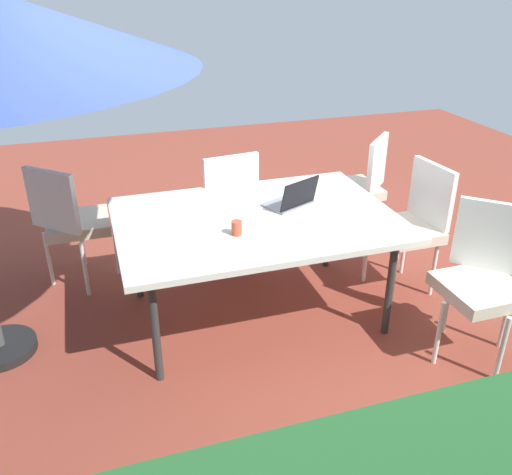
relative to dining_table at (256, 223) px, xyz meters
name	(u,v)px	position (x,y,z in m)	size (l,w,h in m)	color
ground_plane	(256,314)	(0.00, 0.00, -0.72)	(10.00, 10.00, 0.02)	brown
dining_table	(256,223)	(0.00, 0.00, 0.00)	(1.83, 1.27, 0.76)	silver
chair_south	(225,202)	(0.01, -0.79, -0.16)	(0.47, 0.48, 0.98)	beige
chair_west	(411,222)	(-1.20, 0.00, -0.16)	(0.48, 0.47, 0.98)	beige
chair_southwest	(358,184)	(-1.19, -0.82, -0.16)	(0.59, 0.59, 0.98)	beige
chair_southeast	(71,219)	(1.19, -0.82, -0.16)	(0.59, 0.59, 0.98)	beige
chair_northwest	(484,276)	(-1.20, 0.81, -0.16)	(0.59, 0.59, 0.98)	beige
laptop	(292,200)	(-0.29, -0.09, 0.09)	(0.39, 0.36, 0.21)	gray
cup	(237,228)	(0.19, 0.21, 0.09)	(0.07, 0.07, 0.09)	#CC4C33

